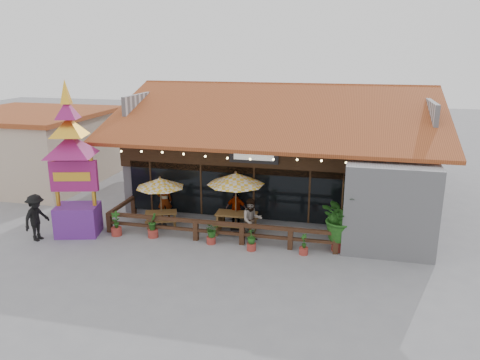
% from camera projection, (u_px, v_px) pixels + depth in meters
% --- Properties ---
extents(ground, '(100.00, 100.00, 0.00)m').
position_uv_depth(ground, '(256.00, 241.00, 19.72)').
color(ground, gray).
rests_on(ground, ground).
extents(restaurant_building, '(15.50, 14.73, 6.09)m').
position_uv_depth(restaurant_building, '(286.00, 156.00, 25.25)').
color(restaurant_building, '#B9B9BF').
rests_on(restaurant_building, ground).
extents(patio_railing, '(10.00, 2.60, 0.92)m').
position_uv_depth(patio_railing, '(203.00, 225.00, 19.81)').
color(patio_railing, '#402616').
rests_on(patio_railing, ground).
extents(neighbor_building, '(8.40, 8.40, 4.22)m').
position_uv_depth(neighbor_building, '(32.00, 147.00, 28.09)').
color(neighbor_building, beige).
rests_on(neighbor_building, ground).
extents(umbrella_left, '(2.40, 2.40, 2.34)m').
position_uv_depth(umbrella_left, '(160.00, 183.00, 20.86)').
color(umbrella_left, brown).
rests_on(umbrella_left, ground).
extents(umbrella_right, '(3.18, 3.18, 2.71)m').
position_uv_depth(umbrella_right, '(236.00, 179.00, 20.28)').
color(umbrella_right, brown).
rests_on(umbrella_right, ground).
extents(picnic_table_left, '(1.76, 1.65, 0.68)m').
position_uv_depth(picnic_table_left, '(161.00, 216.00, 21.26)').
color(picnic_table_left, brown).
rests_on(picnic_table_left, ground).
extents(picnic_table_right, '(1.85, 1.61, 0.86)m').
position_uv_depth(picnic_table_right, '(237.00, 219.00, 20.58)').
color(picnic_table_right, brown).
rests_on(picnic_table_right, ground).
extents(thai_sign_tower, '(3.23, 3.23, 7.15)m').
position_uv_depth(thai_sign_tower, '(71.00, 149.00, 19.43)').
color(thai_sign_tower, '#64258A').
rests_on(thai_sign_tower, ground).
extents(tropical_plant, '(2.28, 2.25, 2.38)m').
position_uv_depth(tropical_plant, '(341.00, 218.00, 18.46)').
color(tropical_plant, maroon).
rests_on(tropical_plant, ground).
extents(diner_a, '(0.79, 0.65, 1.86)m').
position_uv_depth(diner_a, '(165.00, 200.00, 22.00)').
color(diner_a, '#3C2413').
rests_on(diner_a, ground).
extents(diner_b, '(1.10, 1.01, 1.84)m').
position_uv_depth(diner_b, '(252.00, 220.00, 19.53)').
color(diner_b, '#3C2413').
rests_on(diner_b, ground).
extents(diner_c, '(1.04, 0.50, 1.72)m').
position_uv_depth(diner_c, '(237.00, 209.00, 20.99)').
color(diner_c, '#3C2413').
rests_on(diner_c, ground).
extents(pedestrian, '(0.87, 1.37, 2.01)m').
position_uv_depth(pedestrian, '(36.00, 218.00, 19.56)').
color(pedestrian, black).
rests_on(pedestrian, ground).
extents(planter_a, '(0.45, 0.45, 1.10)m').
position_uv_depth(planter_a, '(116.00, 225.00, 20.19)').
color(planter_a, maroon).
rests_on(planter_a, ground).
extents(planter_b, '(0.44, 0.44, 1.08)m').
position_uv_depth(planter_b, '(153.00, 227.00, 19.98)').
color(planter_b, maroon).
rests_on(planter_b, ground).
extents(planter_c, '(0.72, 0.69, 0.93)m').
position_uv_depth(planter_c, '(211.00, 232.00, 19.31)').
color(planter_c, maroon).
rests_on(planter_c, ground).
extents(planter_d, '(0.48, 0.48, 0.91)m').
position_uv_depth(planter_d, '(251.00, 240.00, 18.69)').
color(planter_d, maroon).
rests_on(planter_d, ground).
extents(planter_e, '(0.36, 0.37, 0.87)m').
position_uv_depth(planter_e, '(304.00, 246.00, 18.34)').
color(planter_e, maroon).
rests_on(planter_e, ground).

